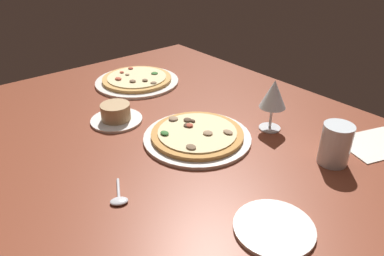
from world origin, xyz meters
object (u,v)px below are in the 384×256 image
at_px(pizza_side, 137,80).
at_px(spoon, 119,198).
at_px(side_plate, 274,228).
at_px(paper_menu, 376,144).
at_px(water_glass, 335,146).
at_px(pizza_main, 197,135).
at_px(ramekin_on_saucer, 116,115).
at_px(wine_glass_far, 273,95).

xyz_separation_m(pizza_side, spoon, (-0.56, 0.40, -0.01)).
xyz_separation_m(side_plate, paper_menu, (0.03, -0.47, -0.00)).
bearing_deg(spoon, paper_menu, -110.62).
relative_size(side_plate, spoon, 1.71).
height_order(water_glass, spoon, water_glass).
bearing_deg(spoon, water_glass, -113.92).
bearing_deg(paper_menu, pizza_side, 37.56).
bearing_deg(pizza_main, water_glass, -148.08).
height_order(pizza_main, paper_menu, pizza_main).
bearing_deg(spoon, ramekin_on_saucer, -28.40).
bearing_deg(paper_menu, pizza_main, 66.11).
bearing_deg(paper_menu, spoon, 88.51).
xyz_separation_m(pizza_main, water_glass, (-0.31, -0.19, 0.04)).
height_order(ramekin_on_saucer, water_glass, water_glass).
relative_size(pizza_side, side_plate, 1.95).
xyz_separation_m(water_glass, spoon, (0.22, 0.50, -0.04)).
xyz_separation_m(ramekin_on_saucer, side_plate, (-0.61, -0.01, -0.02)).
distance_m(water_glass, paper_menu, 0.18).
distance_m(pizza_main, paper_menu, 0.50).
distance_m(pizza_side, ramekin_on_saucer, 0.32).
bearing_deg(spoon, wine_glass_far, -90.31).
xyz_separation_m(pizza_main, paper_menu, (-0.34, -0.37, -0.01)).
height_order(pizza_main, wine_glass_far, wine_glass_far).
bearing_deg(pizza_main, side_plate, 163.41).
xyz_separation_m(wine_glass_far, water_glass, (-0.22, 0.02, -0.06)).
distance_m(pizza_main, ramekin_on_saucer, 0.27).
relative_size(wine_glass_far, spoon, 1.61).
bearing_deg(wine_glass_far, spoon, 89.69).
height_order(wine_glass_far, water_glass, wine_glass_far).
bearing_deg(wine_glass_far, water_glass, 175.92).
xyz_separation_m(water_glass, paper_menu, (-0.03, -0.17, -0.05)).
distance_m(ramekin_on_saucer, water_glass, 0.64).
distance_m(pizza_main, water_glass, 0.37).
bearing_deg(ramekin_on_saucer, water_glass, -150.17).
xyz_separation_m(pizza_main, spoon, (-0.09, 0.30, -0.01)).
bearing_deg(pizza_side, wine_glass_far, -168.60).
height_order(ramekin_on_saucer, spoon, ramekin_on_saucer).
bearing_deg(pizza_side, spoon, 144.67).
height_order(pizza_side, ramekin_on_saucer, ramekin_on_saucer).
bearing_deg(side_plate, spoon, 34.97).
distance_m(pizza_main, spoon, 0.32).
relative_size(pizza_main, ramekin_on_saucer, 1.92).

